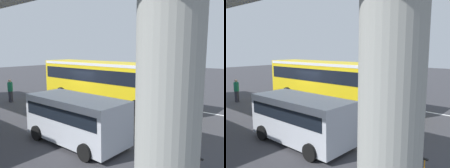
{
  "view_description": "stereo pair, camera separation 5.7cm",
  "coord_description": "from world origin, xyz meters",
  "views": [
    {
      "loc": [
        -12.83,
        12.16,
        4.13
      ],
      "look_at": [
        -1.91,
        -0.73,
        1.6
      ],
      "focal_mm": 37.89,
      "sensor_mm": 36.0,
      "label": 1
    },
    {
      "loc": [
        -12.87,
        12.12,
        4.13
      ],
      "look_at": [
        -1.91,
        -0.73,
        1.6
      ],
      "focal_mm": 37.89,
      "sensor_mm": 36.0,
      "label": 2
    }
  ],
  "objects": [
    {
      "name": "city_bus",
      "position": [
        -1.2,
        -0.86,
        1.88
      ],
      "size": [
        11.54,
        2.85,
        3.15
      ],
      "color": "yellow",
      "rests_on": "ground"
    },
    {
      "name": "lane_dash_right",
      "position": [
        4.0,
        -3.21,
        0.0
      ],
      "size": [
        2.0,
        0.2,
        0.01
      ],
      "primitive_type": "cube",
      "color": "silver",
      "rests_on": "ground"
    },
    {
      "name": "lane_dash_rightmost",
      "position": [
        8.0,
        -3.21,
        0.0
      ],
      "size": [
        2.0,
        0.2,
        0.01
      ],
      "primitive_type": "cube",
      "color": "silver",
      "rests_on": "ground"
    },
    {
      "name": "lane_dash_centre",
      "position": [
        0.0,
        -3.21,
        0.0
      ],
      "size": [
        2.0,
        0.2,
        0.01
      ],
      "primitive_type": "cube",
      "color": "silver",
      "rests_on": "ground"
    },
    {
      "name": "pedestrian",
      "position": [
        4.95,
        3.45,
        0.89
      ],
      "size": [
        0.38,
        0.38,
        1.79
      ],
      "color": "#2D2D38",
      "rests_on": "ground"
    },
    {
      "name": "parked_van",
      "position": [
        -5.15,
        5.53,
        1.18
      ],
      "size": [
        4.8,
        2.17,
        2.05
      ],
      "color": "#B7BCC6",
      "rests_on": "ground"
    },
    {
      "name": "lane_dash_leftmost",
      "position": [
        -8.0,
        -3.21,
        0.0
      ],
      "size": [
        2.0,
        0.2,
        0.01
      ],
      "primitive_type": "cube",
      "color": "silver",
      "rests_on": "ground"
    },
    {
      "name": "ground",
      "position": [
        0.0,
        0.0,
        0.0
      ],
      "size": [
        80.0,
        80.0,
        0.0
      ],
      "primitive_type": "plane",
      "color": "#38383D"
    },
    {
      "name": "traffic_sign",
      "position": [
        -2.88,
        -3.96,
        1.89
      ],
      "size": [
        0.08,
        0.6,
        2.8
      ],
      "color": "slate",
      "rests_on": "ground"
    },
    {
      "name": "lane_dash_left",
      "position": [
        -4.0,
        -3.21,
        0.0
      ],
      "size": [
        2.0,
        0.2,
        0.01
      ],
      "primitive_type": "cube",
      "color": "silver",
      "rests_on": "ground"
    }
  ]
}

